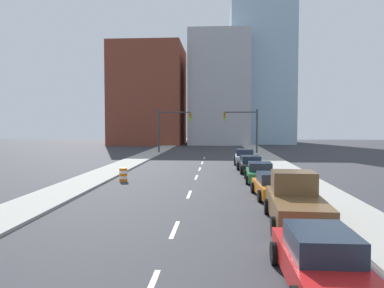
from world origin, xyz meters
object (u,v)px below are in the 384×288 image
(traffic_signal_right, at_px, (247,125))
(traffic_barrel, at_px, (123,175))
(traffic_signal_left, at_px, (169,125))
(sedan_red, at_px, (321,261))
(sedan_orange, at_px, (273,186))
(pickup_truck_brown, at_px, (296,203))
(sedan_green, at_px, (260,173))
(sedan_silver, at_px, (245,157))
(sedan_black, at_px, (250,165))

(traffic_signal_right, xyz_separation_m, traffic_barrel, (-10.63, -25.53, -3.52))
(traffic_signal_left, distance_m, sedan_red, 43.41)
(sedan_orange, bearing_deg, pickup_truck_brown, -91.56)
(sedan_red, xyz_separation_m, sedan_orange, (0.50, 11.54, -0.04))
(sedan_green, height_order, sedan_silver, sedan_silver)
(traffic_signal_left, relative_size, traffic_signal_right, 1.00)
(traffic_signal_right, relative_size, sedan_orange, 1.42)
(traffic_signal_left, height_order, traffic_barrel, traffic_signal_left)
(sedan_red, xyz_separation_m, sedan_silver, (0.17, 28.94, 0.03))
(sedan_orange, xyz_separation_m, sedan_green, (-0.09, 5.72, -0.00))
(traffic_barrel, distance_m, sedan_orange, 11.04)
(sedan_green, bearing_deg, sedan_orange, -87.03)
(traffic_barrel, height_order, sedan_black, sedan_black)
(traffic_signal_left, xyz_separation_m, sedan_silver, (9.57, -13.32, -3.30))
(traffic_barrel, relative_size, sedan_green, 0.22)
(pickup_truck_brown, distance_m, sedan_silver, 22.88)
(sedan_silver, bearing_deg, sedan_black, -87.83)
(sedan_green, xyz_separation_m, sedan_black, (-0.22, 5.18, 0.02))
(pickup_truck_brown, xyz_separation_m, sedan_green, (-0.21, 11.20, -0.21))
(traffic_signal_left, distance_m, sedan_black, 22.26)
(sedan_red, xyz_separation_m, sedan_green, (0.41, 17.26, -0.04))
(sedan_red, bearing_deg, sedan_silver, 89.45)
(sedan_red, bearing_deg, pickup_truck_brown, 84.00)
(sedan_orange, bearing_deg, sedan_black, 88.91)
(sedan_green, bearing_deg, traffic_signal_right, 89.80)
(traffic_signal_right, height_order, traffic_barrel, traffic_signal_right)
(sedan_red, bearing_deg, traffic_barrel, 118.72)
(sedan_red, relative_size, sedan_green, 1.08)
(sedan_green, distance_m, sedan_silver, 11.68)
(sedan_orange, height_order, sedan_silver, sedan_silver)
(traffic_signal_right, bearing_deg, sedan_green, -92.23)
(sedan_red, bearing_deg, traffic_signal_right, 87.91)
(traffic_signal_right, bearing_deg, pickup_truck_brown, -91.22)
(traffic_barrel, distance_m, sedan_black, 11.04)
(traffic_signal_left, relative_size, sedan_black, 1.35)
(traffic_barrel, xyz_separation_m, pickup_truck_brown, (9.86, -10.67, 0.36))
(traffic_signal_right, xyz_separation_m, sedan_orange, (-0.88, -30.71, -3.37))
(sedan_green, height_order, sedan_black, sedan_black)
(traffic_signal_right, height_order, sedan_red, traffic_signal_right)
(sedan_black, relative_size, sedan_silver, 1.06)
(pickup_truck_brown, relative_size, sedan_orange, 1.25)
(sedan_red, relative_size, sedan_silver, 1.11)
(sedan_green, bearing_deg, sedan_silver, 93.20)
(traffic_barrel, height_order, sedan_red, sedan_red)
(sedan_green, bearing_deg, traffic_signal_left, 113.45)
(traffic_barrel, height_order, sedan_orange, sedan_orange)
(traffic_signal_left, xyz_separation_m, traffic_signal_right, (10.78, 0.00, 0.00))
(sedan_orange, distance_m, sedan_black, 10.91)
(pickup_truck_brown, relative_size, sedan_green, 1.23)
(pickup_truck_brown, bearing_deg, sedan_silver, 94.00)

